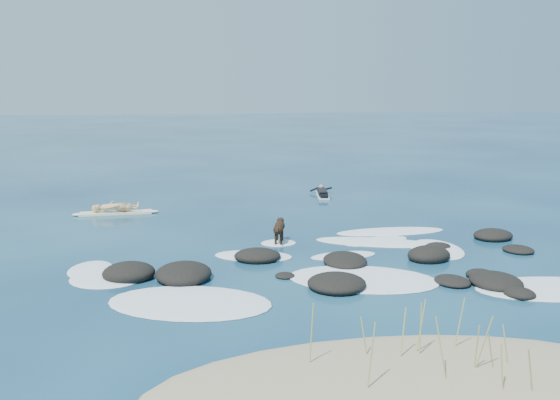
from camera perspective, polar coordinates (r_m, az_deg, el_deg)
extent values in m
plane|color=#0A2642|center=(18.18, 2.69, -5.12)|extent=(160.00, 160.00, 0.00)
ellipsoid|color=#9E8966|center=(10.82, 11.82, -16.91)|extent=(9.00, 4.40, 0.60)
cylinder|color=#9EA04D|center=(11.50, 19.95, -12.63)|extent=(0.16, 0.10, 0.84)
cylinder|color=#9EA04D|center=(11.31, 11.16, -12.12)|extent=(0.18, 0.22, 0.99)
cylinder|color=#9EA04D|center=(10.85, 2.88, -12.40)|extent=(0.09, 0.05, 1.20)
cylinder|color=#9EA04D|center=(10.68, 21.95, -14.56)|extent=(0.21, 0.10, 0.86)
cylinder|color=#9EA04D|center=(11.42, 12.72, -11.72)|extent=(0.03, 0.06, 1.09)
cylinder|color=#9EA04D|center=(10.09, 8.30, -14.31)|extent=(0.17, 0.13, 1.21)
cylinder|color=#9EA04D|center=(11.56, 12.73, -11.45)|extent=(0.20, 0.10, 1.08)
cylinder|color=#9EA04D|center=(11.97, 16.07, -10.93)|extent=(0.19, 0.04, 1.04)
cylinder|color=#9EA04D|center=(10.60, 19.64, -14.56)|extent=(0.08, 0.10, 0.88)
cylinder|color=#9EA04D|center=(11.25, 18.75, -13.30)|extent=(0.20, 0.08, 0.76)
cylinder|color=#9EA04D|center=(11.27, 7.73, -12.54)|extent=(0.16, 0.06, 0.84)
cylinder|color=#9EA04D|center=(10.62, 14.55, -13.35)|extent=(0.19, 0.27, 1.15)
cylinder|color=#9EA04D|center=(11.10, 18.06, -12.60)|extent=(0.24, 0.18, 1.10)
cylinder|color=#9EA04D|center=(11.10, 17.51, -13.04)|extent=(0.05, 0.18, 0.95)
ellipsoid|color=black|center=(15.48, 5.21, -7.61)|extent=(1.55, 1.55, 0.43)
ellipsoid|color=black|center=(16.48, 19.13, -7.06)|extent=(1.43, 1.60, 0.39)
ellipsoid|color=black|center=(19.89, 20.96, -4.27)|extent=(1.13, 1.17, 0.23)
ellipsoid|color=black|center=(16.32, 15.48, -7.17)|extent=(1.09, 1.19, 0.24)
ellipsoid|color=black|center=(16.26, 0.46, -6.93)|extent=(0.55, 0.56, 0.13)
ellipsoid|color=black|center=(18.26, 13.45, -4.92)|extent=(1.54, 1.40, 0.52)
ellipsoid|color=black|center=(17.77, -2.07, -5.14)|extent=(1.48, 1.28, 0.42)
ellipsoid|color=black|center=(16.28, -8.81, -6.68)|extent=(1.59, 1.75, 0.53)
ellipsoid|color=black|center=(15.88, 21.04, -7.99)|extent=(0.96, 1.00, 0.28)
ellipsoid|color=black|center=(21.26, 18.90, -3.07)|extent=(1.69, 1.60, 0.39)
ellipsoid|color=black|center=(16.61, -13.65, -6.50)|extent=(1.46, 1.37, 0.54)
ellipsoid|color=black|center=(17.03, 17.81, -6.51)|extent=(0.82, 0.73, 0.28)
ellipsoid|color=black|center=(19.53, 14.24, -4.14)|extent=(0.84, 0.70, 0.23)
ellipsoid|color=black|center=(17.47, 5.96, -5.52)|extent=(1.35, 1.64, 0.37)
ellipsoid|color=white|center=(21.29, 10.07, -2.87)|extent=(3.80, 1.23, 0.12)
ellipsoid|color=white|center=(17.58, -16.95, -6.12)|extent=(1.30, 1.78, 0.12)
ellipsoid|color=white|center=(16.20, 7.60, -7.18)|extent=(4.41, 3.44, 0.12)
ellipsoid|color=white|center=(19.82, 8.69, -3.85)|extent=(3.95, 2.40, 0.12)
ellipsoid|color=white|center=(14.58, -8.24, -9.27)|extent=(4.34, 3.35, 0.12)
ellipsoid|color=white|center=(16.76, -15.46, -6.87)|extent=(2.19, 2.10, 0.12)
ellipsoid|color=white|center=(19.39, 14.15, -4.39)|extent=(1.74, 2.52, 0.12)
ellipsoid|color=white|center=(18.12, -2.45, -5.14)|extent=(2.53, 1.82, 0.12)
ellipsoid|color=white|center=(18.22, 5.82, -5.09)|extent=(2.10, 1.09, 0.12)
ellipsoid|color=white|center=(16.71, 23.60, -7.45)|extent=(3.98, 2.30, 0.12)
ellipsoid|color=white|center=(19.98, 8.78, -3.74)|extent=(2.48, 1.57, 0.12)
ellipsoid|color=white|center=(19.51, -0.14, -3.96)|extent=(1.10, 0.90, 0.12)
cube|color=#F8F3C6|center=(24.53, -14.78, -1.15)|extent=(2.70, 0.68, 0.09)
ellipsoid|color=#F8F3C6|center=(24.49, -11.65, -1.03)|extent=(0.55, 0.33, 0.10)
ellipsoid|color=#F8F3C6|center=(24.65, -17.89, -1.26)|extent=(0.55, 0.33, 0.10)
imported|color=tan|center=(24.36, -14.88, 0.95)|extent=(0.45, 0.65, 1.74)
cube|color=silver|center=(27.45, 3.90, 0.43)|extent=(0.74, 2.09, 0.07)
ellipsoid|color=silver|center=(28.45, 3.73, 0.81)|extent=(0.30, 0.47, 0.08)
cube|color=black|center=(27.42, 3.90, 0.72)|extent=(0.54, 1.29, 0.20)
sphere|color=tan|center=(28.11, 3.78, 1.20)|extent=(0.24, 0.24, 0.21)
cylinder|color=black|center=(28.25, 3.23, 1.01)|extent=(0.52, 0.21, 0.23)
cylinder|color=black|center=(28.29, 4.28, 1.01)|extent=(0.48, 0.33, 0.23)
cube|color=black|center=(26.75, 4.02, 0.38)|extent=(0.38, 0.55, 0.13)
cylinder|color=black|center=(19.29, -0.09, -2.55)|extent=(0.45, 0.68, 0.30)
sphere|color=black|center=(19.56, -0.01, -2.36)|extent=(0.38, 0.38, 0.32)
sphere|color=black|center=(19.02, -0.18, -2.74)|extent=(0.35, 0.35, 0.29)
sphere|color=black|center=(19.71, 0.04, -1.93)|extent=(0.27, 0.27, 0.23)
cone|color=black|center=(19.85, 0.08, -1.89)|extent=(0.15, 0.16, 0.12)
cone|color=black|center=(19.69, -0.13, -1.68)|extent=(0.12, 0.10, 0.11)
cone|color=black|center=(19.68, 0.21, -1.68)|extent=(0.12, 0.10, 0.11)
cylinder|color=black|center=(19.58, -0.26, -3.32)|extent=(0.09, 0.09, 0.41)
cylinder|color=black|center=(19.57, 0.21, -3.33)|extent=(0.09, 0.09, 0.41)
cylinder|color=black|center=(19.17, -0.40, -3.63)|extent=(0.09, 0.09, 0.41)
cylinder|color=black|center=(19.15, 0.08, -3.64)|extent=(0.09, 0.09, 0.41)
cylinder|color=black|center=(18.87, -0.22, -2.68)|extent=(0.13, 0.30, 0.18)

